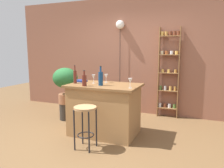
% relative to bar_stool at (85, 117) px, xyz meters
% --- Properties ---
extents(ground, '(12.00, 12.00, 0.00)m').
position_rel_bar_stool_xyz_m(ground, '(0.03, 0.38, -0.51)').
color(ground, brown).
extents(back_wall, '(6.40, 0.10, 2.80)m').
position_rel_bar_stool_xyz_m(back_wall, '(0.03, 2.33, 0.89)').
color(back_wall, '#8C5642').
rests_on(back_wall, ground).
extents(kitchen_counter, '(1.28, 0.83, 0.93)m').
position_rel_bar_stool_xyz_m(kitchen_counter, '(0.03, 0.68, -0.04)').
color(kitchen_counter, '#9E7042').
rests_on(kitchen_counter, ground).
extents(bar_stool, '(0.35, 0.35, 0.68)m').
position_rel_bar_stool_xyz_m(bar_stool, '(0.00, 0.00, 0.00)').
color(bar_stool, black).
rests_on(bar_stool, ground).
extents(spice_shelf, '(0.47, 0.13, 2.06)m').
position_rel_bar_stool_xyz_m(spice_shelf, '(0.96, 2.19, 0.58)').
color(spice_shelf, olive).
rests_on(spice_shelf, ground).
extents(plant_stool, '(0.30, 0.30, 0.37)m').
position_rel_bar_stool_xyz_m(plant_stool, '(-1.12, 1.14, -0.32)').
color(plant_stool, '#2D2823').
rests_on(plant_stool, ground).
extents(potted_plant, '(0.56, 0.50, 0.79)m').
position_rel_bar_stool_xyz_m(potted_plant, '(-1.12, 1.14, 0.36)').
color(potted_plant, '#935B3D').
rests_on(potted_plant, plant_stool).
extents(bottle_vinegar, '(0.06, 0.06, 0.34)m').
position_rel_bar_stool_xyz_m(bottle_vinegar, '(-0.53, 0.60, 0.55)').
color(bottle_vinegar, '#5B2319').
rests_on(bottle_vinegar, kitchen_counter).
extents(bottle_spirits_clear, '(0.08, 0.08, 0.34)m').
position_rel_bar_stool_xyz_m(bottle_spirits_clear, '(0.01, 0.55, 0.55)').
color(bottle_spirits_clear, navy).
rests_on(bottle_spirits_clear, kitchen_counter).
extents(bottle_sauce_amber, '(0.08, 0.08, 0.27)m').
position_rel_bar_stool_xyz_m(bottle_sauce_amber, '(-0.22, 0.39, 0.52)').
color(bottle_sauce_amber, '#5B2319').
rests_on(bottle_sauce_amber, kitchen_counter).
extents(wine_glass_left, '(0.07, 0.07, 0.16)m').
position_rel_bar_stool_xyz_m(wine_glass_left, '(-0.03, 0.90, 0.54)').
color(wine_glass_left, silver).
rests_on(wine_glass_left, kitchen_counter).
extents(wine_glass_center, '(0.07, 0.07, 0.16)m').
position_rel_bar_stool_xyz_m(wine_glass_center, '(0.57, 0.49, 0.54)').
color(wine_glass_center, silver).
rests_on(wine_glass_center, kitchen_counter).
extents(wine_glass_right, '(0.07, 0.07, 0.16)m').
position_rel_bar_stool_xyz_m(wine_glass_right, '(-0.22, 0.73, 0.54)').
color(wine_glass_right, silver).
rests_on(wine_glass_right, kitchen_counter).
extents(cookbook, '(0.23, 0.17, 0.03)m').
position_rel_bar_stool_xyz_m(cookbook, '(-0.54, 0.82, 0.44)').
color(cookbook, navy).
rests_on(cookbook, kitchen_counter).
extents(pendant_globe_light, '(0.21, 0.21, 2.25)m').
position_rel_bar_stool_xyz_m(pendant_globe_light, '(-0.23, 2.22, 1.60)').
color(pendant_globe_light, black).
rests_on(pendant_globe_light, ground).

